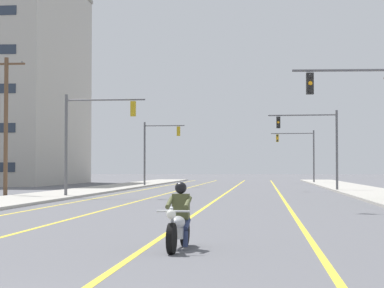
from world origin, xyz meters
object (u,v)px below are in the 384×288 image
(motorcycle_with_rider, at_px, (179,222))
(traffic_signal_near_left, at_px, (89,129))
(utility_pole_left_near, at_px, (6,123))
(traffic_signal_far_right, at_px, (301,148))
(traffic_signal_mid_right, at_px, (317,137))
(traffic_signal_near_right, at_px, (376,112))
(traffic_signal_mid_left, at_px, (156,144))

(motorcycle_with_rider, height_order, traffic_signal_near_left, traffic_signal_near_left)
(traffic_signal_near_left, bearing_deg, utility_pole_left_near, 169.42)
(traffic_signal_near_left, relative_size, utility_pole_left_near, 0.72)
(traffic_signal_near_left, bearing_deg, traffic_signal_far_right, 70.55)
(motorcycle_with_rider, bearing_deg, traffic_signal_far_right, 84.70)
(motorcycle_with_rider, distance_m, traffic_signal_far_right, 68.59)
(traffic_signal_near_left, distance_m, traffic_signal_mid_right, 19.68)
(traffic_signal_near_right, relative_size, traffic_signal_mid_right, 1.00)
(traffic_signal_mid_right, relative_size, traffic_signal_far_right, 1.00)
(motorcycle_with_rider, relative_size, traffic_signal_far_right, 0.35)
(motorcycle_with_rider, xyz_separation_m, traffic_signal_near_right, (6.51, 14.64, 3.52))
(motorcycle_with_rider, distance_m, utility_pole_left_near, 30.81)
(traffic_signal_near_right, bearing_deg, utility_pole_left_near, 148.74)
(traffic_signal_mid_right, relative_size, traffic_signal_mid_left, 1.00)
(traffic_signal_mid_left, xyz_separation_m, utility_pole_left_near, (-5.66, -24.65, 0.51))
(motorcycle_with_rider, height_order, utility_pole_left_near, utility_pole_left_near)
(motorcycle_with_rider, relative_size, traffic_signal_near_right, 0.35)
(utility_pole_left_near, bearing_deg, traffic_signal_near_left, -10.58)
(traffic_signal_mid_right, height_order, utility_pole_left_near, utility_pole_left_near)
(traffic_signal_far_right, bearing_deg, traffic_signal_near_left, -109.45)
(traffic_signal_near_right, height_order, traffic_signal_far_right, same)
(traffic_signal_near_left, xyz_separation_m, utility_pole_left_near, (-5.52, 1.03, 0.46))
(traffic_signal_far_right, bearing_deg, traffic_signal_mid_right, -90.79)
(traffic_signal_near_right, distance_m, utility_pole_left_near, 24.07)
(traffic_signal_mid_right, xyz_separation_m, traffic_signal_far_right, (0.39, 28.77, -0.01))
(motorcycle_with_rider, height_order, traffic_signal_mid_left, traffic_signal_mid_left)
(traffic_signal_far_right, relative_size, utility_pole_left_near, 0.72)
(motorcycle_with_rider, relative_size, traffic_signal_near_left, 0.35)
(traffic_signal_mid_right, xyz_separation_m, traffic_signal_mid_left, (-14.33, 12.34, -0.08))
(traffic_signal_near_right, height_order, traffic_signal_mid_right, same)
(traffic_signal_near_right, height_order, utility_pole_left_near, utility_pole_left_near)
(traffic_signal_near_right, height_order, traffic_signal_mid_left, same)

